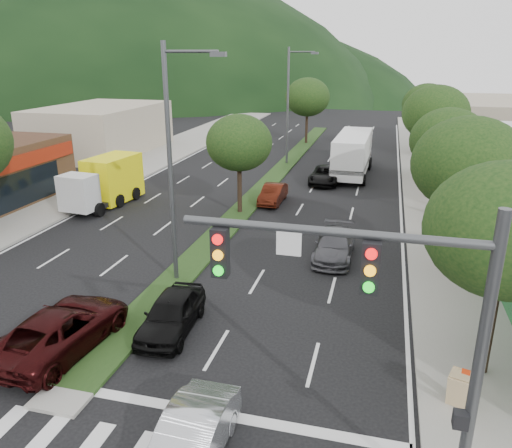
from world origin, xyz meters
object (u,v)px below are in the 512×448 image
(traffic_signal, at_px, (399,318))
(tree_r_b, at_px, (468,164))
(streetlight_mid, at_px, (290,101))
(suv_maroon, at_px, (62,329))
(motorhome, at_px, (353,154))
(car_queue_c, at_px, (273,194))
(car_queue_f, at_px, (341,161))
(streetlight_near, at_px, (174,156))
(sedan_silver, at_px, (190,442))
(car_queue_a, at_px, (171,313))
(car_queue_b, at_px, (334,245))
(tree_med_near, at_px, (239,143))
(tree_r_d, at_px, (436,113))
(tree_med_far, at_px, (308,97))
(car_queue_d, at_px, (325,175))
(box_truck, at_px, (107,183))
(tree_r_e, at_px, (427,105))
(tree_r_a, at_px, (507,230))
(car_queue_e, at_px, (344,150))
(a_frame_sign, at_px, (460,387))
(tree_r_c, at_px, (448,141))

(traffic_signal, bearing_deg, tree_r_b, 77.63)
(streetlight_mid, height_order, suv_maroon, streetlight_mid)
(motorhome, bearing_deg, car_queue_c, -114.07)
(motorhome, bearing_deg, car_queue_f, 116.77)
(streetlight_near, bearing_deg, sedan_silver, -66.01)
(car_queue_a, xyz_separation_m, motorhome, (4.44, 26.15, 1.09))
(car_queue_a, bearing_deg, tree_r_b, 33.71)
(streetlight_near, xyz_separation_m, car_queue_b, (6.28, 4.34, -4.94))
(tree_med_near, relative_size, car_queue_c, 1.61)
(tree_r_d, distance_m, car_queue_f, 8.83)
(tree_med_far, relative_size, car_queue_d, 1.50)
(streetlight_near, xyz_separation_m, box_truck, (-9.21, 9.67, -4.13))
(tree_r_b, height_order, streetlight_near, streetlight_near)
(tree_med_near, relative_size, streetlight_near, 0.60)
(car_queue_b, bearing_deg, tree_r_e, 78.87)
(car_queue_a, relative_size, car_queue_c, 1.09)
(tree_r_a, distance_m, sedan_silver, 10.27)
(tree_med_far, bearing_deg, box_truck, -108.87)
(traffic_signal, bearing_deg, tree_med_near, 114.80)
(car_queue_b, bearing_deg, tree_r_a, -56.39)
(tree_r_b, height_order, tree_r_e, tree_r_b)
(tree_r_b, xyz_separation_m, car_queue_e, (-7.28, 25.51, -4.32))
(tree_r_d, distance_m, a_frame_sign, 28.26)
(car_queue_c, bearing_deg, a_frame_sign, -62.31)
(traffic_signal, relative_size, streetlight_mid, 0.70)
(tree_med_near, height_order, streetlight_mid, streetlight_mid)
(tree_r_c, xyz_separation_m, suv_maroon, (-13.56, -18.00, -4.00))
(tree_r_e, relative_size, box_truck, 1.04)
(car_queue_d, bearing_deg, streetlight_near, -100.38)
(tree_r_a, relative_size, a_frame_sign, 4.90)
(car_queue_d, height_order, motorhome, motorhome)
(tree_r_c, relative_size, tree_med_far, 0.93)
(tree_r_c, relative_size, box_truck, 1.01)
(tree_r_b, height_order, car_queue_e, tree_r_b)
(tree_r_a, relative_size, suv_maroon, 1.23)
(streetlight_mid, bearing_deg, sedan_silver, -82.93)
(sedan_silver, height_order, car_queue_c, sedan_silver)
(tree_med_near, distance_m, car_queue_b, 9.40)
(tree_med_far, bearing_deg, a_frame_sign, -75.22)
(traffic_signal, xyz_separation_m, car_queue_d, (-4.80, 28.51, -4.00))
(tree_r_a, height_order, car_queue_e, tree_r_a)
(tree_med_far, xyz_separation_m, car_queue_d, (4.23, -17.03, -4.37))
(tree_r_b, bearing_deg, sedan_silver, -118.75)
(streetlight_near, bearing_deg, box_truck, 133.58)
(tree_r_e, relative_size, car_queue_f, 1.61)
(traffic_signal, bearing_deg, sedan_silver, -178.46)
(tree_med_near, height_order, car_queue_b, tree_med_near)
(car_queue_b, bearing_deg, car_queue_f, 94.69)
(tree_r_b, xyz_separation_m, sedan_silver, (-7.49, -13.66, -4.36))
(tree_r_b, distance_m, car_queue_c, 14.40)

